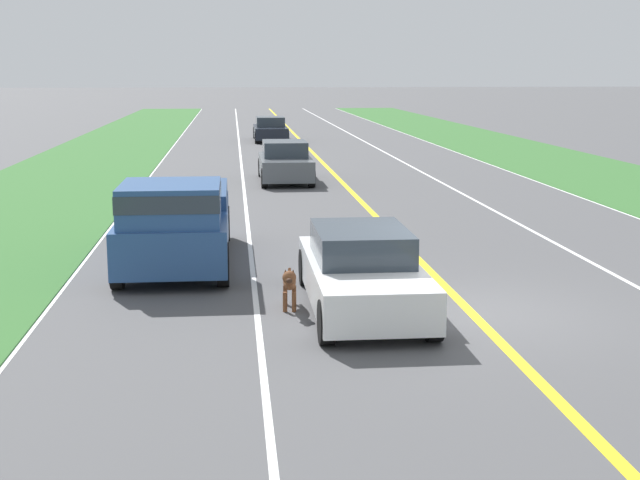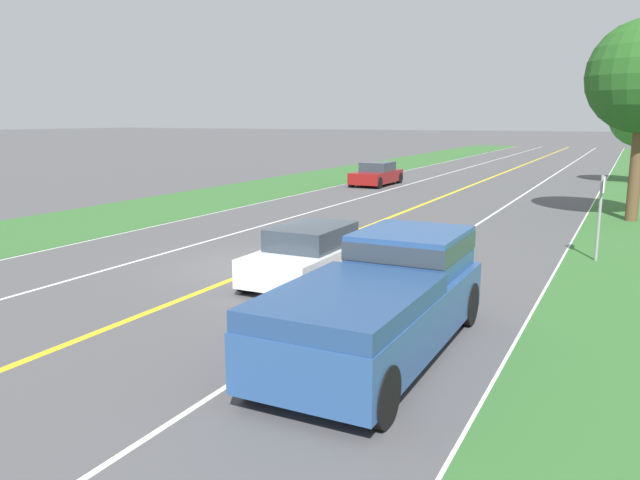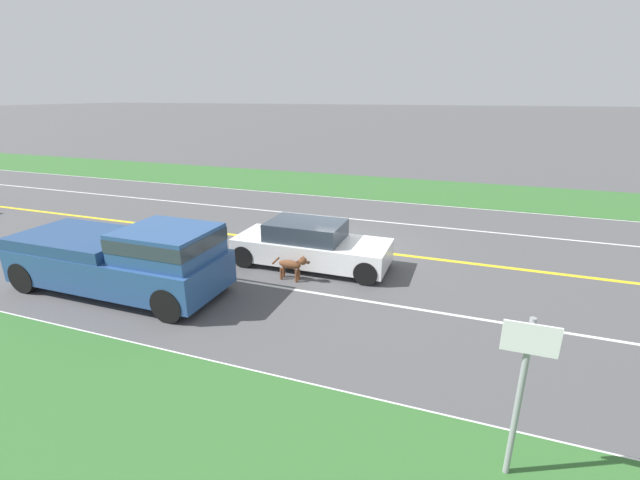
# 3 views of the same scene
# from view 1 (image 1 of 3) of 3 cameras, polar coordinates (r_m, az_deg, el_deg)

# --- Properties ---
(ground_plane) EXTENTS (400.00, 400.00, 0.00)m
(ground_plane) POSITION_cam_1_polar(r_m,az_deg,el_deg) (14.86, 9.64, -4.61)
(ground_plane) COLOR #4C4C4F
(centre_divider_line) EXTENTS (0.18, 160.00, 0.01)m
(centre_divider_line) POSITION_cam_1_polar(r_m,az_deg,el_deg) (14.86, 9.64, -4.59)
(centre_divider_line) COLOR yellow
(centre_divider_line) RESTS_ON ground
(lane_edge_line_right) EXTENTS (0.14, 160.00, 0.01)m
(lane_edge_line_right) POSITION_cam_1_polar(r_m,az_deg,el_deg) (14.69, -17.85, -5.14)
(lane_edge_line_right) COLOR white
(lane_edge_line_right) RESTS_ON ground
(lane_dash_same_dir) EXTENTS (0.10, 160.00, 0.01)m
(lane_dash_same_dir) POSITION_cam_1_polar(r_m,az_deg,el_deg) (14.35, -4.02, -5.01)
(lane_dash_same_dir) COLOR white
(lane_dash_same_dir) RESTS_ON ground
(ego_car) EXTENTS (1.80, 4.55, 1.34)m
(ego_car) POSITION_cam_1_polar(r_m,az_deg,el_deg) (14.75, 2.69, -2.04)
(ego_car) COLOR white
(ego_car) RESTS_ON ground
(dog) EXTENTS (0.28, 1.17, 0.75)m
(dog) POSITION_cam_1_polar(r_m,az_deg,el_deg) (14.72, -1.97, -2.74)
(dog) COLOR brown
(dog) RESTS_ON ground
(pickup_truck) EXTENTS (2.13, 5.63, 1.84)m
(pickup_truck) POSITION_cam_1_polar(r_m,az_deg,el_deg) (18.28, -9.19, 1.32)
(pickup_truck) COLOR #284C84
(pickup_truck) RESTS_ON ground
(car_trailing_near) EXTENTS (1.82, 4.24, 1.44)m
(car_trailing_near) POSITION_cam_1_polar(r_m,az_deg,el_deg) (31.87, -2.25, 4.96)
(car_trailing_near) COLOR #51565B
(car_trailing_near) RESTS_ON ground
(car_trailing_mid) EXTENTS (1.85, 4.78, 1.34)m
(car_trailing_mid) POSITION_cam_1_polar(r_m,az_deg,el_deg) (50.74, -3.20, 7.08)
(car_trailing_mid) COLOR black
(car_trailing_mid) RESTS_ON ground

